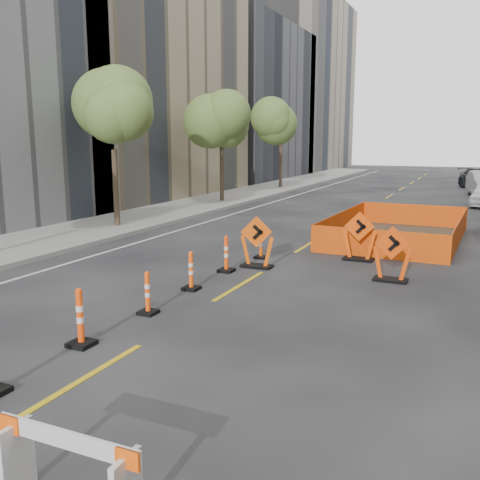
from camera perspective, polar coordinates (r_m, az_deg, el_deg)
The scene contains 17 objects.
ground_plane at distance 10.54m, azimuth -9.15°, elevation -10.17°, with size 140.00×140.00×0.00m, color black.
sidewalk_left at distance 25.11m, azimuth -11.28°, elevation 2.16°, with size 4.00×90.00×0.15m, color gray.
bld_left_d at distance 52.55m, azimuth -1.12°, elevation 14.31°, with size 12.00×16.00×14.00m, color #4C4C51.
bld_left_e at distance 67.92m, azimuth 5.06°, elevation 16.00°, with size 12.00×20.00×20.00m, color gray.
tree_l_b at distance 22.89m, azimuth -13.41°, elevation 12.44°, with size 2.80×2.80×5.95m.
tree_l_c at distance 31.43m, azimuth -1.99°, elevation 12.18°, with size 2.80×2.80×5.95m.
tree_l_d at distance 40.63m, azimuth 4.40°, elevation 11.83°, with size 2.80×2.80×5.95m.
channelizer_2 at distance 10.22m, azimuth -16.69°, elevation -7.90°, with size 0.43×0.43×1.10m, color #F9410A, non-canonical shape.
channelizer_3 at distance 11.72m, azimuth -9.84°, elevation -5.57°, with size 0.38×0.38×0.95m, color #FF4E0A, non-canonical shape.
channelizer_4 at distance 13.42m, azimuth -5.26°, elevation -3.28°, with size 0.39×0.39×0.99m, color #FF500A, non-canonical shape.
channelizer_5 at distance 15.17m, azimuth -1.48°, elevation -1.47°, with size 0.42×0.42×1.05m, color #FA420A, non-canonical shape.
channelizer_6 at distance 16.90m, azimuth 2.24°, elevation -0.37°, with size 0.38×0.38×0.96m, color #E94F09, non-canonical shape.
chevron_sign_left at distance 15.65m, azimuth 1.82°, elevation -0.20°, with size 1.02×0.61×1.53m, color #E15009, non-canonical shape.
chevron_sign_center at distance 16.96m, azimuth 12.60°, elevation 0.42°, with size 1.03×0.62×1.54m, color #F64B0A, non-canonical shape.
chevron_sign_right at distance 14.69m, azimuth 15.89°, elevation -1.42°, with size 0.99×0.60×1.49m, color #EC4409, non-canonical shape.
safety_fence at distance 21.00m, azimuth 16.51°, elevation 1.33°, with size 4.34×7.38×0.92m, color #DF4A0B, non-canonical shape.
barricade_board at distance 6.10m, azimuth -17.79°, elevation -22.44°, with size 1.77×0.53×0.89m, color silver, non-canonical shape.
Camera 1 is at (5.50, -8.17, 3.74)m, focal length 40.00 mm.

